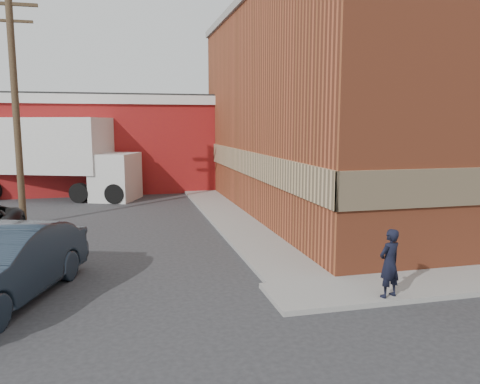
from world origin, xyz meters
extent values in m
plane|color=#28282B|center=(0.00, 0.00, 0.00)|extent=(90.00, 90.00, 0.00)
cube|color=#9D4528|center=(8.50, 9.00, 4.50)|extent=(14.00, 18.00, 9.00)
cube|color=tan|center=(1.46, 9.00, 2.30)|extent=(0.08, 18.16, 1.00)
cube|color=gray|center=(8.50, 9.00, 9.18)|extent=(14.25, 18.25, 0.36)
cube|color=gray|center=(0.60, 9.00, 0.06)|extent=(1.80, 18.00, 0.12)
cube|color=maroon|center=(-6.00, 20.00, 2.50)|extent=(16.00, 8.00, 5.00)
cube|color=silver|center=(-6.00, 20.00, 5.25)|extent=(16.30, 8.30, 0.50)
cube|color=black|center=(-6.00, 20.00, 5.55)|extent=(16.00, 8.00, 0.10)
cylinder|color=brown|center=(-7.50, 9.00, 4.50)|extent=(0.26, 0.26, 9.00)
cube|color=brown|center=(-7.50, 9.00, 8.30)|extent=(2.00, 0.12, 0.12)
cube|color=brown|center=(-7.50, 9.00, 7.70)|extent=(1.60, 0.10, 0.10)
imported|color=black|center=(2.05, -1.55, 0.89)|extent=(0.65, 0.53, 1.55)
imported|color=#273341|center=(-6.28, 0.50, 0.84)|extent=(3.36, 5.40, 1.68)
cube|color=silver|center=(-7.66, 16.00, 2.82)|extent=(7.15, 4.98, 2.88)
cube|color=#1C6A3C|center=(-8.17, 14.76, 2.38)|extent=(5.94, 2.47, 0.88)
cube|color=silver|center=(-3.67, 14.36, 1.22)|extent=(2.77, 3.01, 2.43)
cylinder|color=black|center=(-9.49, 17.95, 0.50)|extent=(1.05, 0.69, 1.00)
cylinder|color=black|center=(-5.83, 14.05, 0.50)|extent=(1.05, 0.69, 1.00)
cylinder|color=black|center=(-4.99, 16.10, 0.50)|extent=(1.05, 0.69, 1.00)
cylinder|color=black|center=(-4.10, 13.33, 0.50)|extent=(1.05, 0.69, 1.00)
cylinder|color=black|center=(-3.25, 15.38, 0.50)|extent=(1.05, 0.69, 1.00)
camera|label=1|loc=(-3.55, -10.45, 3.95)|focal=35.00mm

